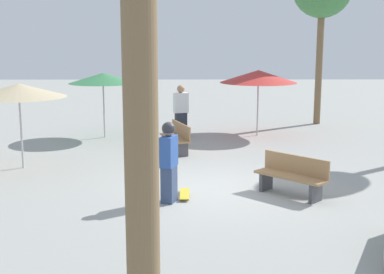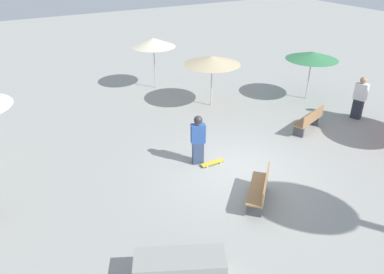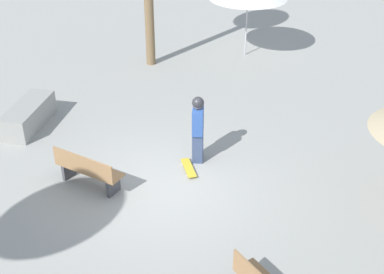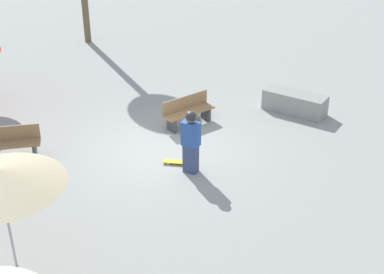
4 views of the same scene
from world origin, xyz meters
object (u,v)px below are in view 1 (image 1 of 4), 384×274
Objects in this scene: skater_main at (169,159)px; bench_near at (176,138)px; shade_umbrella_green at (103,78)px; bench_far at (292,176)px; shade_umbrella_red at (258,76)px; skateboard at (185,194)px; shade_umbrella_tan at (19,90)px; bystander_watching at (181,111)px.

skater_main is 1.00× the size of bench_near.
bench_far is at bearing -143.03° from shade_umbrella_green.
shade_umbrella_red is at bearing -1.61° from skater_main.
skateboard is 0.34× the size of shade_umbrella_tan.
shade_umbrella_red is at bearing -64.55° from bench_near.
shade_umbrella_red reaches higher than bench_far.
shade_umbrella_green is (-0.33, 5.14, -0.03)m from shade_umbrella_red.
shade_umbrella_tan is at bearing 59.33° from skateboard.
shade_umbrella_tan is 6.05m from bystander_watching.
skater_main is 0.96× the size of bystander_watching.
shade_umbrella_tan is 7.98m from shade_umbrella_red.
bench_near is 0.64× the size of shade_umbrella_red.
skater_main is 4.94m from shade_umbrella_tan.
bystander_watching is at bearing 17.57° from skater_main.
shade_umbrella_green is at bearing 27.73° from bench_near.
skateboard is at bearing 164.51° from bench_near.
shade_umbrella_red is (7.02, -2.42, 1.94)m from skateboard.
bystander_watching is (6.92, 0.17, 0.80)m from skateboard.
skateboard is 0.55× the size of bench_far.
bench_far is at bearing -61.66° from skater_main.
skateboard is 0.36× the size of shade_umbrella_green.
bystander_watching is (0.22, -2.55, -1.11)m from shade_umbrella_green.
skateboard is 2.30m from bench_far.
shade_umbrella_red reaches higher than shade_umbrella_tan.
bench_near is at bearing -64.45° from shade_umbrella_tan.
shade_umbrella_red reaches higher than bench_near.
shade_umbrella_tan is 1.06× the size of shade_umbrella_green.
bystander_watching is at bearing -42.29° from shade_umbrella_tan.
bench_far is at bearing -168.51° from bench_near.
shade_umbrella_green is at bearing 93.65° from shade_umbrella_red.
bench_near is (4.39, 0.27, 0.37)m from skateboard.
bystander_watching is at bearing 1.93° from skateboard.
bench_near is at bearing 69.34° from bystander_watching.
bench_near is 0.74× the size of shade_umbrella_green.
shade_umbrella_red is 1.15× the size of shade_umbrella_green.
bystander_watching is at bearing -84.96° from shade_umbrella_green.
shade_umbrella_tan is at bearing 71.87° from skater_main.
skateboard is 0.46× the size of bystander_watching.
skater_main is 1.15× the size of bench_far.
skateboard is at bearing -22.06° from skater_main.
skater_main is at bearing 70.42° from bystander_watching.
shade_umbrella_green is (7.06, 2.40, 1.08)m from skater_main.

